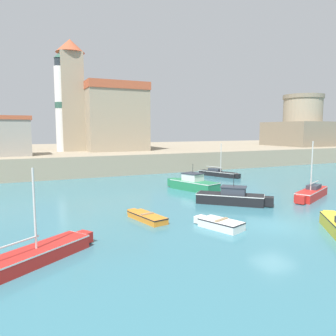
% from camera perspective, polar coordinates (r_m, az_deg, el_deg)
% --- Properties ---
extents(ground_plane, '(200.00, 200.00, 0.00)m').
position_cam_1_polar(ground_plane, '(21.99, 17.95, -9.50)').
color(ground_plane, teal).
extents(quay_seawall, '(120.00, 40.00, 2.69)m').
position_cam_1_polar(quay_seawall, '(62.64, -11.53, 2.30)').
color(quay_seawall, gray).
rests_on(quay_seawall, ground).
extents(sailboat_red_1, '(6.23, 4.71, 4.34)m').
position_cam_1_polar(sailboat_red_1, '(16.36, -22.81, -14.02)').
color(sailboat_red_1, red).
rests_on(sailboat_red_1, ground).
extents(motorboat_green_2, '(3.45, 6.08, 2.60)m').
position_cam_1_polar(motorboat_green_2, '(32.88, 4.37, -2.74)').
color(motorboat_green_2, '#237A4C').
rests_on(motorboat_green_2, ground).
extents(sailboat_black_3, '(3.06, 5.82, 4.25)m').
position_cam_1_polar(sailboat_black_3, '(42.87, 8.76, -0.89)').
color(sailboat_black_3, black).
rests_on(sailboat_black_3, ground).
extents(dinghy_white_4, '(2.16, 3.38, 0.59)m').
position_cam_1_polar(dinghy_white_4, '(20.59, 8.94, -9.53)').
color(dinghy_white_4, white).
rests_on(dinghy_white_4, ground).
extents(motorboat_black_5, '(5.32, 5.06, 2.36)m').
position_cam_1_polar(motorboat_black_5, '(27.14, 11.14, -5.04)').
color(motorboat_black_5, black).
rests_on(motorboat_black_5, ground).
extents(sailboat_red_6, '(5.88, 3.56, 5.04)m').
position_cam_1_polar(sailboat_red_6, '(31.43, 23.70, -4.01)').
color(sailboat_red_6, red).
rests_on(sailboat_red_6, ground).
extents(dinghy_orange_7, '(1.79, 3.84, 0.50)m').
position_cam_1_polar(dinghy_orange_7, '(22.11, -3.79, -8.46)').
color(dinghy_orange_7, orange).
rests_on(dinghy_orange_7, ground).
extents(church, '(13.22, 15.30, 16.92)m').
position_cam_1_polar(church, '(56.54, -11.02, 9.05)').
color(church, gray).
rests_on(church, quay_seawall).
extents(fortress, '(12.09, 12.09, 10.44)m').
position_cam_1_polar(fortress, '(74.38, 22.30, 6.55)').
color(fortress, gray).
rests_on(fortress, quay_seawall).
extents(lighthouse, '(1.77, 1.77, 14.65)m').
position_cam_1_polar(lighthouse, '(52.77, -18.14, 10.53)').
color(lighthouse, silver).
rests_on(lighthouse, quay_seawall).
extents(harbor_shed_mid_row, '(7.01, 4.85, 5.05)m').
position_cam_1_polar(harbor_shed_mid_row, '(46.60, -26.92, 5.03)').
color(harbor_shed_mid_row, gray).
rests_on(harbor_shed_mid_row, quay_seawall).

